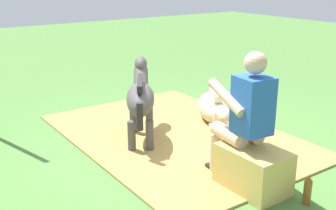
{
  "coord_description": "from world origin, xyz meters",
  "views": [
    {
      "loc": [
        -3.6,
        2.72,
        1.94
      ],
      "look_at": [
        -0.03,
        0.23,
        0.55
      ],
      "focal_mm": 45.2,
      "sensor_mm": 36.0,
      "label": 1
    }
  ],
  "objects_px": {
    "pony_standing": "(141,97)",
    "soda_bottle": "(308,190)",
    "pony_lying": "(215,109)",
    "person_seated": "(244,113)",
    "hay_bale": "(253,169)"
  },
  "relations": [
    {
      "from": "hay_bale",
      "to": "pony_lying",
      "type": "xyz_separation_m",
      "value": [
        1.57,
        -0.9,
        -0.01
      ]
    },
    {
      "from": "hay_bale",
      "to": "pony_standing",
      "type": "distance_m",
      "value": 1.68
    },
    {
      "from": "hay_bale",
      "to": "pony_lying",
      "type": "relative_size",
      "value": 0.49
    },
    {
      "from": "pony_lying",
      "to": "soda_bottle",
      "type": "height_order",
      "value": "pony_lying"
    },
    {
      "from": "hay_bale",
      "to": "person_seated",
      "type": "xyz_separation_m",
      "value": [
        0.16,
        -0.01,
        0.49
      ]
    },
    {
      "from": "pony_lying",
      "to": "person_seated",
      "type": "bearing_deg",
      "value": 147.93
    },
    {
      "from": "pony_standing",
      "to": "pony_lying",
      "type": "xyz_separation_m",
      "value": [
        -0.07,
        -1.1,
        -0.34
      ]
    },
    {
      "from": "pony_lying",
      "to": "soda_bottle",
      "type": "bearing_deg",
      "value": 161.06
    },
    {
      "from": "hay_bale",
      "to": "soda_bottle",
      "type": "height_order",
      "value": "hay_bale"
    },
    {
      "from": "person_seated",
      "to": "soda_bottle",
      "type": "height_order",
      "value": "person_seated"
    },
    {
      "from": "pony_standing",
      "to": "person_seated",
      "type": "bearing_deg",
      "value": -171.68
    },
    {
      "from": "hay_bale",
      "to": "soda_bottle",
      "type": "xyz_separation_m",
      "value": [
        -0.46,
        -0.2,
        -0.07
      ]
    },
    {
      "from": "person_seated",
      "to": "pony_standing",
      "type": "relative_size",
      "value": 1.08
    },
    {
      "from": "person_seated",
      "to": "soda_bottle",
      "type": "bearing_deg",
      "value": -163.18
    },
    {
      "from": "pony_standing",
      "to": "soda_bottle",
      "type": "height_order",
      "value": "pony_standing"
    }
  ]
}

